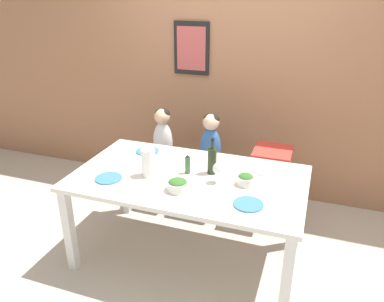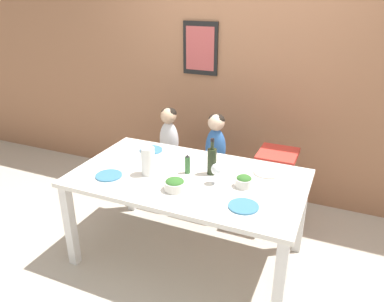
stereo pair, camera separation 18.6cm
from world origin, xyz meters
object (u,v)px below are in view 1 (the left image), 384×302
at_px(paper_towel_roll, 148,162).
at_px(dinner_plate_front_left, 108,178).
at_px(wine_glass_near, 218,169).
at_px(chair_far_center, 210,173).
at_px(person_child_center, 211,139).
at_px(salad_bowl_small, 246,179).
at_px(dinner_plate_front_right, 248,204).
at_px(dinner_plate_back_right, 266,170).
at_px(chair_right_highchair, 272,165).
at_px(chair_far_left, 164,166).
at_px(person_child_left, 163,132).
at_px(dinner_plate_back_left, 148,151).
at_px(wine_bottle, 212,160).
at_px(salad_bowl_large, 177,185).

bearing_deg(paper_towel_roll, dinner_plate_front_left, -149.61).
distance_m(paper_towel_roll, wine_glass_near, 0.53).
bearing_deg(chair_far_center, person_child_center, 90.00).
xyz_separation_m(salad_bowl_small, dinner_plate_front_left, (-1.00, -0.26, -0.04)).
bearing_deg(dinner_plate_front_right, wine_glass_near, 140.05).
bearing_deg(dinner_plate_back_right, person_child_center, 140.44).
relative_size(person_child_center, dinner_plate_front_right, 2.66).
height_order(chair_right_highchair, salad_bowl_small, salad_bowl_small).
distance_m(chair_far_left, person_child_center, 0.62).
distance_m(chair_far_left, chair_right_highchair, 1.11).
height_order(person_child_left, dinner_plate_back_right, person_child_left).
height_order(chair_right_highchair, dinner_plate_front_left, dinner_plate_front_left).
bearing_deg(person_child_left, dinner_plate_back_left, -83.00).
height_order(wine_bottle, salad_bowl_small, wine_bottle).
bearing_deg(paper_towel_roll, dinner_plate_front_right, -11.84).
xyz_separation_m(chair_right_highchair, person_child_left, (-1.09, 0.00, 0.19)).
relative_size(chair_right_highchair, dinner_plate_front_right, 3.60).
xyz_separation_m(chair_far_left, dinner_plate_back_left, (0.06, -0.46, 0.36)).
relative_size(wine_glass_near, salad_bowl_small, 1.25).
relative_size(wine_glass_near, dinner_plate_back_left, 0.78).
height_order(chair_far_center, salad_bowl_small, salad_bowl_small).
bearing_deg(chair_right_highchair, dinner_plate_back_left, -155.83).
bearing_deg(person_child_center, salad_bowl_large, -86.80).
distance_m(chair_right_highchair, wine_glass_near, 0.91).
relative_size(person_child_center, paper_towel_roll, 2.46).
relative_size(salad_bowl_small, dinner_plate_back_right, 0.63).
bearing_deg(chair_right_highchair, dinner_plate_back_right, -88.72).
bearing_deg(chair_far_center, dinner_plate_front_right, -61.10).
height_order(wine_bottle, paper_towel_roll, wine_bottle).
bearing_deg(dinner_plate_back_right, wine_bottle, -155.83).
distance_m(chair_right_highchair, salad_bowl_small, 0.81).
distance_m(wine_bottle, dinner_plate_front_right, 0.53).
distance_m(chair_far_left, person_child_left, 0.37).
xyz_separation_m(chair_far_center, person_child_left, (-0.50, 0.00, 0.37)).
distance_m(salad_bowl_large, salad_bowl_small, 0.50).
distance_m(chair_right_highchair, dinner_plate_back_left, 1.15).
xyz_separation_m(paper_towel_roll, dinner_plate_back_right, (0.84, 0.38, -0.10)).
relative_size(chair_far_center, salad_bowl_large, 3.02).
height_order(person_child_left, person_child_center, same).
distance_m(wine_bottle, salad_bowl_small, 0.31).
relative_size(person_child_left, dinner_plate_back_left, 2.66).
height_order(chair_right_highchair, salad_bowl_large, salad_bowl_large).
bearing_deg(person_child_left, wine_bottle, -43.53).
bearing_deg(dinner_plate_front_right, dinner_plate_back_right, 87.06).
distance_m(chair_right_highchair, person_child_left, 1.11).
xyz_separation_m(chair_far_center, person_child_center, (-0.00, 0.00, 0.37)).
distance_m(chair_right_highchair, salad_bowl_large, 1.17).
xyz_separation_m(chair_right_highchair, salad_bowl_small, (-0.10, -0.77, 0.22)).
distance_m(chair_far_center, wine_bottle, 0.85).
bearing_deg(dinner_plate_back_left, chair_right_highchair, 24.17).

